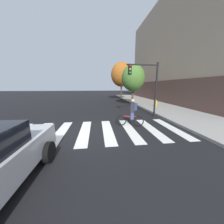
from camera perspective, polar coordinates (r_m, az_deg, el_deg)
name	(u,v)px	position (r m, az deg, el deg)	size (l,w,h in m)	color
ground_plane	(88,131)	(6.81, -11.14, -9.06)	(120.00, 120.00, 0.00)	black
crosswalk_stripes	(96,131)	(6.79, -7.41, -8.94)	(9.41, 3.70, 0.01)	silver
cyclist	(132,113)	(7.45, 9.43, -0.37)	(1.64, 0.59, 1.69)	black
traffic_light_near	(146,80)	(9.91, 15.97, 14.17)	(2.47, 0.28, 4.20)	black
fire_hydrant	(156,103)	(14.62, 20.08, 3.96)	(0.33, 0.22, 0.78)	gold
street_tree_near	(133,78)	(15.69, 9.99, 15.61)	(2.85, 2.85, 5.07)	#4C3823
street_tree_mid	(121,75)	(22.30, 4.51, 17.28)	(3.68, 3.68, 6.55)	#4C3823
corner_building	(204,54)	(25.97, 37.57, 21.03)	(15.68, 24.66, 15.07)	brown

